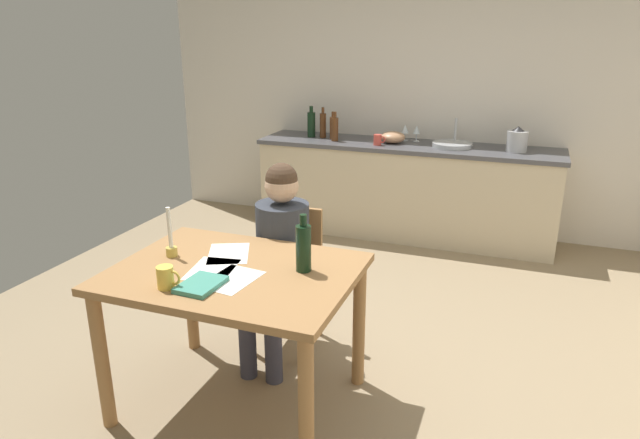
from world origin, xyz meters
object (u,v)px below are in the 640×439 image
at_px(candlestick, 171,243).
at_px(bottle_wine_red, 333,128).
at_px(bottle_sauce, 335,129).
at_px(wine_glass_by_kettle, 405,129).
at_px(bottle_oil, 311,124).
at_px(bottle_vinegar, 323,125).
at_px(stovetop_kettle, 517,140).
at_px(wine_bottle_on_table, 303,247).
at_px(teacup_on_counter, 378,140).
at_px(mixing_bowl, 393,137).
at_px(book_magazine, 201,285).
at_px(wine_glass_near_sink, 417,130).
at_px(coffee_mug, 166,277).
at_px(chair_at_table, 288,270).
at_px(person_seated, 279,251).
at_px(sink_unit, 452,144).
at_px(dining_table, 235,291).

xyz_separation_m(candlestick, bottle_wine_red, (-0.09, 2.84, 0.15)).
bearing_deg(bottle_sauce, wine_glass_by_kettle, 21.70).
xyz_separation_m(bottle_oil, bottle_sauce, (0.29, -0.12, -0.01)).
relative_size(bottle_vinegar, stovetop_kettle, 1.35).
distance_m(wine_bottle_on_table, bottle_vinegar, 2.97).
bearing_deg(teacup_on_counter, wine_bottle_on_table, -83.02).
bearing_deg(mixing_bowl, book_magazine, -92.90).
bearing_deg(wine_glass_by_kettle, candlestick, -101.02).
height_order(bottle_oil, wine_glass_near_sink, bottle_oil).
height_order(bottle_sauce, wine_glass_near_sink, bottle_sauce).
bearing_deg(wine_glass_near_sink, candlestick, -103.05).
bearing_deg(wine_glass_near_sink, bottle_sauce, -161.35).
bearing_deg(bottle_vinegar, coffee_mug, -82.76).
height_order(mixing_bowl, wine_glass_by_kettle, wine_glass_by_kettle).
bearing_deg(wine_bottle_on_table, mixing_bowl, 94.50).
bearing_deg(chair_at_table, bottle_oil, 107.63).
xyz_separation_m(chair_at_table, person_seated, (0.01, -0.15, 0.19)).
xyz_separation_m(bottle_vinegar, wine_glass_by_kettle, (0.79, 0.12, -0.02)).
relative_size(coffee_mug, mixing_bowl, 0.51).
distance_m(book_magazine, stovetop_kettle, 3.39).
distance_m(person_seated, wine_glass_by_kettle, 2.53).
xyz_separation_m(bottle_sauce, stovetop_kettle, (1.65, 0.10, -0.02)).
xyz_separation_m(wine_bottle_on_table, wine_glass_near_sink, (-0.03, 2.94, 0.10)).
bearing_deg(book_magazine, stovetop_kettle, 70.40).
distance_m(chair_at_table, bottle_oil, 2.40).
height_order(person_seated, bottle_vinegar, bottle_vinegar).
bearing_deg(wine_glass_near_sink, teacup_on_counter, -134.77).
xyz_separation_m(candlestick, bottle_vinegar, (-0.21, 2.89, 0.16)).
bearing_deg(candlestick, bottle_sauce, 90.80).
height_order(sink_unit, wine_glass_by_kettle, sink_unit).
height_order(bottle_wine_red, teacup_on_counter, bottle_wine_red).
height_order(sink_unit, bottle_oil, bottle_oil).
distance_m(dining_table, bottle_wine_red, 2.94).
bearing_deg(candlestick, sink_unit, 69.73).
xyz_separation_m(book_magazine, wine_glass_near_sink, (0.35, 3.28, 0.21)).
relative_size(bottle_oil, teacup_on_counter, 2.71).
xyz_separation_m(mixing_bowl, wine_glass_near_sink, (0.19, 0.15, 0.06)).
height_order(dining_table, stovetop_kettle, stovetop_kettle).
bearing_deg(wine_glass_by_kettle, wine_bottle_on_table, -87.32).
height_order(book_magazine, wine_glass_by_kettle, wine_glass_by_kettle).
relative_size(coffee_mug, bottle_oil, 0.40).
relative_size(book_magazine, bottle_vinegar, 0.77).
xyz_separation_m(dining_table, bottle_vinegar, (-0.60, 2.93, 0.36)).
bearing_deg(sink_unit, wine_glass_near_sink, 157.97).
bearing_deg(bottle_sauce, wine_bottle_on_table, -74.19).
xyz_separation_m(book_magazine, mixing_bowl, (0.16, 3.14, 0.16)).
bearing_deg(bottle_vinegar, chair_at_table, -75.25).
bearing_deg(teacup_on_counter, chair_at_table, -90.53).
distance_m(person_seated, bottle_sauce, 2.32).
bearing_deg(bottle_wine_red, wine_glass_by_kettle, 14.39).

